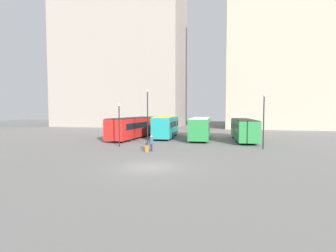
# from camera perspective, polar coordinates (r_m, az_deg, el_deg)

# --- Properties ---
(ground_plane) EXTENTS (160.00, 160.00, 0.00)m
(ground_plane) POSITION_cam_1_polar(r_m,az_deg,el_deg) (18.97, -3.97, -8.89)
(ground_plane) COLOR slate
(building_block_left) EXTENTS (31.46, 17.43, 38.04)m
(building_block_left) POSITION_cam_1_polar(r_m,az_deg,el_deg) (71.64, -9.96, 15.47)
(building_block_left) COLOR gray
(building_block_left) RESTS_ON ground_plane
(building_block_right) EXTENTS (28.70, 17.37, 34.83)m
(building_block_right) POSITION_cam_1_polar(r_m,az_deg,el_deg) (67.88, 25.16, 14.49)
(building_block_right) COLOR tan
(building_block_right) RESTS_ON ground_plane
(bus_0) EXTENTS (3.45, 12.65, 3.00)m
(bus_0) POSITION_cam_1_polar(r_m,az_deg,el_deg) (38.23, -7.49, -0.18)
(bus_0) COLOR red
(bus_0) RESTS_ON ground_plane
(bus_1) EXTENTS (3.13, 10.20, 3.15)m
(bus_1) POSITION_cam_1_polar(r_m,az_deg,el_deg) (38.77, -0.42, -0.01)
(bus_1) COLOR #19847F
(bus_1) RESTS_ON ground_plane
(bus_2) EXTENTS (2.84, 10.03, 3.01)m
(bus_2) POSITION_cam_1_polar(r_m,az_deg,el_deg) (36.65, 7.07, -0.35)
(bus_2) COLOR #237A38
(bus_2) RESTS_ON ground_plane
(bus_3) EXTENTS (3.07, 11.00, 2.86)m
(bus_3) POSITION_cam_1_polar(r_m,az_deg,el_deg) (36.24, 16.17, -0.62)
(bus_3) COLOR #237A38
(bus_3) RESTS_ON ground_plane
(traveler) EXTENTS (0.49, 0.49, 1.59)m
(traveler) POSITION_cam_1_polar(r_m,az_deg,el_deg) (25.79, -3.66, -3.47)
(traveler) COLOR #382D4C
(traveler) RESTS_ON ground_plane
(suitcase) EXTENTS (0.27, 0.36, 0.95)m
(suitcase) POSITION_cam_1_polar(r_m,az_deg,el_deg) (25.60, -4.64, -4.90)
(suitcase) COLOR #B27A1E
(suitcase) RESTS_ON ground_plane
(lamp_post_0) EXTENTS (0.28, 0.28, 4.76)m
(lamp_post_0) POSITION_cam_1_polar(r_m,az_deg,el_deg) (29.42, -10.59, 1.07)
(lamp_post_0) COLOR black
(lamp_post_0) RESTS_ON ground_plane
(lamp_post_1) EXTENTS (0.28, 0.28, 6.39)m
(lamp_post_1) POSITION_cam_1_polar(r_m,az_deg,el_deg) (29.91, -4.47, 2.80)
(lamp_post_1) COLOR black
(lamp_post_1) RESTS_ON ground_plane
(lamp_post_2) EXTENTS (0.28, 0.28, 5.69)m
(lamp_post_2) POSITION_cam_1_polar(r_m,az_deg,el_deg) (28.76, 20.12, 1.85)
(lamp_post_2) COLOR black
(lamp_post_2) RESTS_ON ground_plane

